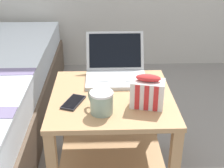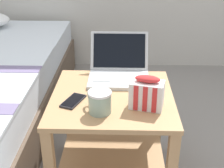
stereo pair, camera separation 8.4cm
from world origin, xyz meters
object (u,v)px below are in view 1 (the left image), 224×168
object	(u,v)px
laptop	(116,70)
cell_phone	(73,102)
mug_front_left	(101,101)
snack_bag	(147,92)

from	to	relation	value
laptop	cell_phone	bearing A→B (deg)	-126.85
laptop	mug_front_left	xyz separation A→B (m)	(-0.08, -0.36, 0.01)
laptop	cell_phone	world-z (taller)	laptop
laptop	mug_front_left	distance (m)	0.37
mug_front_left	cell_phone	bearing A→B (deg)	146.53
laptop	snack_bag	world-z (taller)	laptop
snack_bag	cell_phone	world-z (taller)	snack_bag
mug_front_left	cell_phone	world-z (taller)	mug_front_left
laptop	cell_phone	xyz separation A→B (m)	(-0.20, -0.27, -0.04)
mug_front_left	snack_bag	size ratio (longest dim) A/B	0.78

